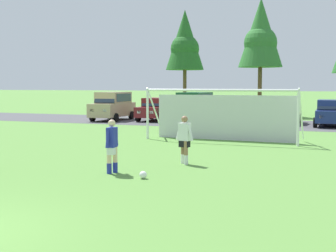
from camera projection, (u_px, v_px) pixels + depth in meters
ground_plane at (192, 142)px, 22.16m from camera, size 400.00×400.00×0.00m
parking_lot_strip at (244, 123)px, 32.84m from camera, size 52.00×8.40×0.01m
soccer_ball at (143, 175)px, 13.39m from camera, size 0.22×0.22×0.22m
soccer_goal at (223, 114)px, 22.60m from camera, size 7.48×2.18×2.57m
player_striker_near at (112, 146)px, 14.18m from camera, size 0.29×0.75×1.64m
player_midfield_center at (184, 140)px, 15.84m from camera, size 0.72×0.32×1.64m
parked_car_slot_far_left at (113, 106)px, 35.79m from camera, size 2.27×4.67×2.16m
parked_car_slot_left at (156, 109)px, 35.46m from camera, size 2.11×4.24×1.72m
parked_car_slot_center_left at (194, 107)px, 34.25m from camera, size 2.35×4.71×2.16m
parked_car_slot_center at (225, 111)px, 32.69m from camera, size 2.11×4.24×1.72m
parked_car_slot_center_right at (283, 111)px, 32.49m from camera, size 2.24×4.30×1.72m
parked_car_slot_right at (331, 113)px, 30.53m from camera, size 2.13×4.25×1.72m
tree_left_edge at (185, 42)px, 46.49m from camera, size 3.80×3.80×10.12m
tree_mid_left at (261, 35)px, 40.67m from camera, size 3.84×3.84×10.23m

